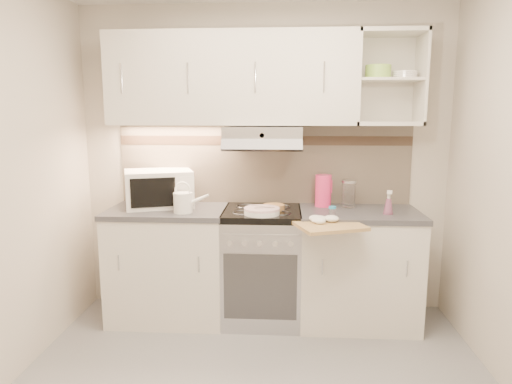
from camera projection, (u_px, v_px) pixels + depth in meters
The scene contains 16 objects.
room_shell at pixel (257, 116), 2.70m from camera, with size 3.04×2.84×2.52m.
base_cabinet_left at pixel (169, 265), 3.67m from camera, with size 0.90×0.60×0.86m, color silver.
worktop_left at pixel (167, 211), 3.60m from camera, with size 0.92×0.62×0.04m, color #47474C.
base_cabinet_right at pixel (357, 269), 3.59m from camera, with size 0.90×0.60×0.86m, color silver.
worktop_right at pixel (359, 213), 3.51m from camera, with size 0.92×0.62×0.04m, color #47474C.
electric_range at pixel (262, 265), 3.63m from camera, with size 0.60×0.60×0.90m.
microwave at pixel (159, 188), 3.66m from camera, with size 0.61×0.53×0.29m.
watering_can at pixel (184, 202), 3.43m from camera, with size 0.28×0.14×0.24m.
plate_stack at pixel (262, 211), 3.38m from camera, with size 0.27×0.27×0.06m.
bread_loaf at pixel (274, 207), 3.55m from camera, with size 0.17×0.17×0.04m, color #92543A.
pink_pitcher at pixel (323, 191), 3.66m from camera, with size 0.14×0.13×0.26m.
glass_jar at pixel (349, 194), 3.63m from camera, with size 0.11×0.11×0.22m.
spice_jar at pixel (332, 211), 3.30m from camera, with size 0.05×0.05×0.08m.
spray_bottle at pixel (388, 204), 3.38m from camera, with size 0.07×0.07×0.19m.
cutting_board at pixel (328, 225), 3.18m from camera, with size 0.44×0.40×0.02m, color tan.
dish_towel at pixel (323, 218), 3.21m from camera, with size 0.22×0.19×0.06m, color white, non-canonical shape.
Camera 1 is at (0.16, -2.37, 1.64)m, focal length 32.00 mm.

